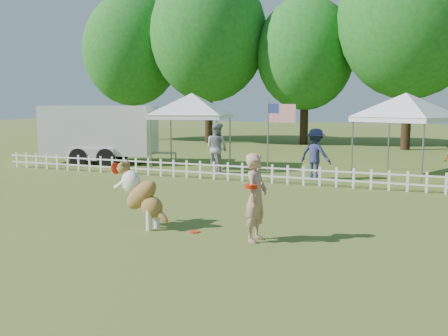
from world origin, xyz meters
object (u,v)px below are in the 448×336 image
(dog, at_px, (142,195))
(spectator_a, at_px, (217,148))
(frisbee_on_turf, at_px, (194,232))
(canopy_tent_right, at_px, (404,136))
(canopy_tent_left, at_px, (192,131))
(handler, at_px, (256,198))
(spectator_b, at_px, (315,154))
(cargo_trailer, at_px, (101,134))
(flag_pole, at_px, (268,141))

(dog, xyz_separation_m, spectator_a, (-1.79, 7.91, 0.25))
(dog, bearing_deg, frisbee_on_turf, 13.16)
(canopy_tent_right, height_order, spectator_a, canopy_tent_right)
(frisbee_on_turf, distance_m, canopy_tent_left, 10.10)
(handler, relative_size, canopy_tent_right, 0.57)
(canopy_tent_left, bearing_deg, spectator_b, -25.12)
(canopy_tent_right, distance_m, spectator_b, 3.29)
(frisbee_on_turf, distance_m, canopy_tent_right, 10.23)
(dog, xyz_separation_m, canopy_tent_right, (4.45, 9.63, 0.74))
(canopy_tent_left, relative_size, spectator_b, 1.68)
(handler, xyz_separation_m, frisbee_on_turf, (-1.30, 0.12, -0.79))
(dog, bearing_deg, cargo_trailer, 141.07)
(dog, xyz_separation_m, canopy_tent_left, (-3.31, 9.00, 0.75))
(canopy_tent_right, bearing_deg, handler, -77.81)
(spectator_b, bearing_deg, flag_pole, 42.86)
(flag_pole, height_order, spectator_a, flag_pole)
(handler, xyz_separation_m, dog, (-2.44, 0.07, -0.14))
(dog, distance_m, spectator_b, 7.95)
(handler, distance_m, cargo_trailer, 13.48)
(cargo_trailer, relative_size, spectator_a, 3.08)
(handler, relative_size, cargo_trailer, 0.29)
(canopy_tent_right, bearing_deg, cargo_trailer, -152.79)
(cargo_trailer, height_order, spectator_b, cargo_trailer)
(frisbee_on_turf, bearing_deg, dog, -177.58)
(canopy_tent_right, relative_size, flag_pole, 1.10)
(flag_pole, xyz_separation_m, spectator_a, (-2.18, 0.84, -0.36))
(handler, height_order, spectator_b, spectator_b)
(canopy_tent_left, bearing_deg, frisbee_on_turf, -74.88)
(handler, distance_m, spectator_b, 7.84)
(frisbee_on_turf, height_order, canopy_tent_right, canopy_tent_right)
(frisbee_on_turf, xyz_separation_m, canopy_tent_left, (-4.45, 8.95, 1.41))
(spectator_a, height_order, spectator_b, spectator_a)
(handler, height_order, flag_pole, flag_pole)
(frisbee_on_turf, relative_size, spectator_b, 0.12)
(canopy_tent_right, height_order, spectator_b, canopy_tent_right)
(frisbee_on_turf, bearing_deg, flag_pole, 96.15)
(frisbee_on_turf, relative_size, spectator_a, 0.11)
(frisbee_on_turf, relative_size, canopy_tent_left, 0.07)
(frisbee_on_turf, bearing_deg, spectator_b, 85.03)
(handler, bearing_deg, dog, 90.32)
(canopy_tent_right, xyz_separation_m, flag_pole, (-4.07, -2.56, -0.13))
(canopy_tent_left, distance_m, canopy_tent_right, 7.79)
(canopy_tent_left, height_order, canopy_tent_right, canopy_tent_left)
(cargo_trailer, bearing_deg, handler, -60.07)
(flag_pole, relative_size, spectator_b, 1.50)
(dog, height_order, spectator_a, spectator_a)
(canopy_tent_left, height_order, cargo_trailer, canopy_tent_left)
(frisbee_on_turf, distance_m, flag_pole, 7.17)
(handler, distance_m, dog, 2.44)
(dog, xyz_separation_m, spectator_b, (1.81, 7.74, 0.18))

